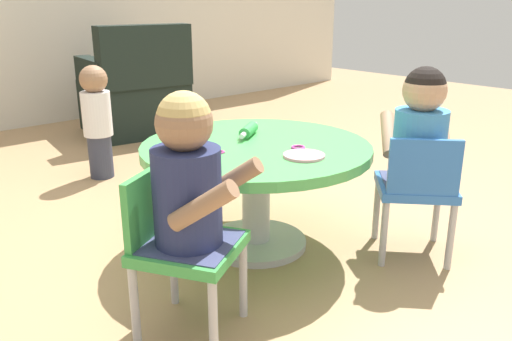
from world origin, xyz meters
TOP-DOWN VIEW (x-y plane):
  - ground_plane at (0.00, 0.00)m, footprint 10.00×10.00m
  - craft_table at (0.00, 0.00)m, footprint 0.96×0.96m
  - child_chair_left at (-0.59, -0.29)m, footprint 0.41×0.41m
  - seated_child_left at (-0.57, -0.33)m, footprint 0.40×0.43m
  - child_chair_right at (0.41, -0.51)m, footprint 0.42×0.42m
  - seated_child_right at (0.44, -0.49)m, footprint 0.44×0.43m
  - armchair_dark at (0.66, 2.15)m, footprint 0.80×0.82m
  - toddler_standing at (-0.07, 1.32)m, footprint 0.17×0.17m
  - rolling_pin at (0.07, 0.12)m, footprint 0.20×0.14m
  - craft_scissors at (-0.19, 0.03)m, footprint 0.11×0.14m
  - playdough_blob_0 at (0.01, -0.26)m, footprint 0.16×0.16m
  - cookie_cutter_0 at (0.08, -0.16)m, footprint 0.06×0.06m
  - cookie_cutter_1 at (-0.19, 0.35)m, footprint 0.05×0.05m

SIDE VIEW (x-z plane):
  - ground_plane at x=0.00m, z-range 0.00..0.00m
  - child_chair_left at x=-0.59m, z-range 0.04..0.57m
  - child_chair_right at x=0.41m, z-range 0.04..0.57m
  - armchair_dark at x=0.66m, z-range -0.12..0.73m
  - toddler_standing at x=-0.07m, z-range 0.02..0.70m
  - craft_table at x=0.00m, z-range 0.13..0.59m
  - craft_scissors at x=-0.19m, z-range 0.46..0.47m
  - cookie_cutter_0 at x=0.08m, z-range 0.46..0.47m
  - cookie_cutter_1 at x=-0.19m, z-range 0.46..0.47m
  - playdough_blob_0 at x=0.01m, z-range 0.46..0.47m
  - rolling_pin at x=0.07m, z-range 0.46..0.51m
  - seated_child_left at x=-0.57m, z-range 0.28..0.79m
  - seated_child_right at x=0.44m, z-range 0.28..0.79m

